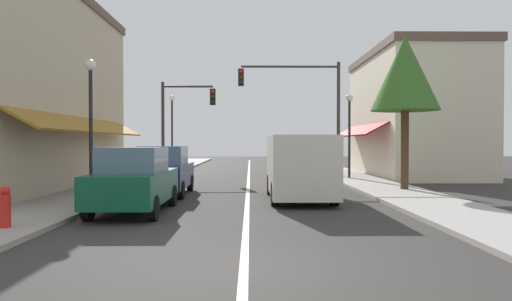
{
  "coord_description": "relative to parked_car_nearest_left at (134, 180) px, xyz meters",
  "views": [
    {
      "loc": [
        0.1,
        -6.82,
        1.9
      ],
      "look_at": [
        0.35,
        14.2,
        1.54
      ],
      "focal_mm": 33.24,
      "sensor_mm": 36.0,
      "label": 1
    }
  ],
  "objects": [
    {
      "name": "street_lamp_left_far",
      "position": [
        -1.9,
        17.65,
        2.43
      ],
      "size": [
        0.36,
        0.36,
        4.93
      ],
      "color": "black",
      "rests_on": "ground"
    },
    {
      "name": "fire_hydrant",
      "position": [
        -1.99,
        -2.85,
        -0.33
      ],
      "size": [
        0.22,
        0.22,
        0.87
      ],
      "color": "red",
      "rests_on": "ground"
    },
    {
      "name": "street_lamp_right_mid",
      "position": [
        8.11,
        10.96,
        2.08
      ],
      "size": [
        0.36,
        0.36,
        4.33
      ],
      "color": "black",
      "rests_on": "ground"
    },
    {
      "name": "street_lamp_left_near",
      "position": [
        -2.05,
        2.67,
        2.23
      ],
      "size": [
        0.36,
        0.36,
        4.59
      ],
      "color": "black",
      "rests_on": "ground"
    },
    {
      "name": "sidewalk_left",
      "position": [
        -2.47,
        12.05,
        -0.82
      ],
      "size": [
        2.6,
        56.0,
        0.12
      ],
      "primitive_type": "cube",
      "color": "gray",
      "rests_on": "ground"
    },
    {
      "name": "tree_right_near",
      "position": [
        9.04,
        5.27,
        3.63
      ],
      "size": [
        2.61,
        2.61,
        5.99
      ],
      "color": "#4C331E",
      "rests_on": "ground"
    },
    {
      "name": "sidewalk_right",
      "position": [
        8.53,
        12.05,
        -0.82
      ],
      "size": [
        2.6,
        56.0,
        0.12
      ],
      "primitive_type": "cube",
      "color": "#A39E99",
      "rests_on": "ground"
    },
    {
      "name": "traffic_signal_mast_arm",
      "position": [
        6.03,
        12.4,
        3.35
      ],
      "size": [
        5.44,
        0.5,
        6.19
      ],
      "color": "#333333",
      "rests_on": "ground"
    },
    {
      "name": "van_in_lane",
      "position": [
        4.75,
        2.91,
        0.27
      ],
      "size": [
        2.01,
        5.18,
        2.12
      ],
      "rotation": [
        0.0,
        0.0,
        0.0
      ],
      "color": "beige",
      "rests_on": "ground"
    },
    {
      "name": "parked_car_second_left",
      "position": [
        0.0,
        4.35,
        0.0
      ],
      "size": [
        1.82,
        4.12,
        1.77
      ],
      "rotation": [
        0.0,
        0.0,
        0.01
      ],
      "color": "navy",
      "rests_on": "ground"
    },
    {
      "name": "lane_center_stripe",
      "position": [
        3.03,
        12.05,
        -0.88
      ],
      "size": [
        0.14,
        52.0,
        0.01
      ],
      "primitive_type": "cube",
      "color": "silver",
      "rests_on": "ground"
    },
    {
      "name": "ground_plane",
      "position": [
        3.03,
        12.05,
        -0.88
      ],
      "size": [
        80.0,
        80.0,
        0.0
      ],
      "primitive_type": "plane",
      "color": "#33302D"
    },
    {
      "name": "storefront_left_block",
      "position": [
        -6.37,
        6.05,
        3.17
      ],
      "size": [
        6.52,
        14.2,
        8.1
      ],
      "color": "#BCAD8E",
      "rests_on": "ground"
    },
    {
      "name": "parked_car_nearest_left",
      "position": [
        0.0,
        0.0,
        0.0
      ],
      "size": [
        1.8,
        4.11,
        1.77
      ],
      "rotation": [
        0.0,
        0.0,
        -0.0
      ],
      "color": "#0F4C33",
      "rests_on": "ground"
    },
    {
      "name": "storefront_right_block",
      "position": [
        12.34,
        14.05,
        2.63
      ],
      "size": [
        6.34,
        10.2,
        7.01
      ],
      "color": "beige",
      "rests_on": "ground"
    },
    {
      "name": "traffic_signal_left_corner",
      "position": [
        -0.75,
        13.72,
        2.61
      ],
      "size": [
        3.05,
        0.5,
        5.28
      ],
      "color": "#333333",
      "rests_on": "ground"
    }
  ]
}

